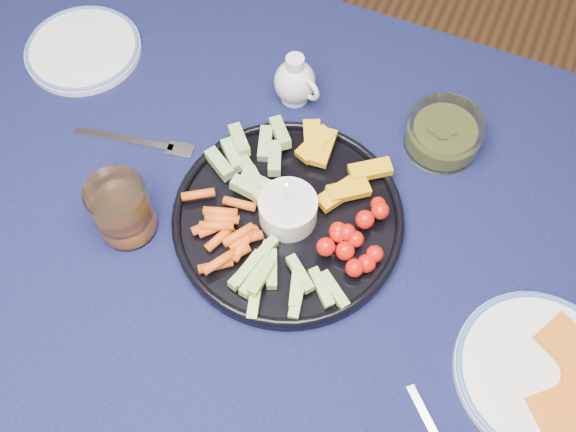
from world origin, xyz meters
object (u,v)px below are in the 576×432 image
at_px(crudite_platter, 287,215).
at_px(juice_tumbler, 123,212).
at_px(creamer_pitcher, 295,82).
at_px(cheese_plate, 541,372).
at_px(side_plate_extra, 83,49).
at_px(pickle_bowl, 444,135).
at_px(dining_table, 270,306).

distance_m(crudite_platter, juice_tumbler, 0.22).
bearing_deg(creamer_pitcher, cheese_plate, -31.89).
distance_m(crudite_platter, creamer_pitcher, 0.22).
bearing_deg(side_plate_extra, creamer_pitcher, 8.19).
bearing_deg(side_plate_extra, pickle_bowl, 5.60).
bearing_deg(side_plate_extra, dining_table, -29.34).
xyz_separation_m(crudite_platter, cheese_plate, (0.38, -0.07, -0.01)).
xyz_separation_m(creamer_pitcher, cheese_plate, (0.45, -0.28, -0.03)).
height_order(creamer_pitcher, side_plate_extra, creamer_pitcher).
xyz_separation_m(crudite_platter, side_plate_extra, (-0.43, 0.16, -0.01)).
distance_m(cheese_plate, side_plate_extra, 0.84).
height_order(dining_table, pickle_bowl, pickle_bowl).
bearing_deg(crudite_platter, side_plate_extra, 160.16).
height_order(cheese_plate, juice_tumbler, juice_tumbler).
distance_m(dining_table, juice_tumbler, 0.25).
distance_m(pickle_bowl, cheese_plate, 0.36).
bearing_deg(pickle_bowl, dining_table, -115.05).
bearing_deg(crudite_platter, dining_table, -81.01).
relative_size(dining_table, cheese_plate, 7.76).
bearing_deg(pickle_bowl, crudite_platter, -126.74).
bearing_deg(juice_tumbler, dining_table, 0.06).
height_order(crudite_platter, juice_tumbler, crudite_platter).
distance_m(crudite_platter, pickle_bowl, 0.27).
xyz_separation_m(pickle_bowl, juice_tumbler, (-0.36, -0.31, 0.02)).
distance_m(creamer_pitcher, pickle_bowl, 0.24).
distance_m(dining_table, pickle_bowl, 0.36).
bearing_deg(creamer_pitcher, juice_tumbler, -112.18).
height_order(juice_tumbler, side_plate_extra, juice_tumbler).
distance_m(creamer_pitcher, side_plate_extra, 0.36).
bearing_deg(juice_tumbler, crudite_platter, 25.59).
relative_size(creamer_pitcher, juice_tumbler, 0.93).
height_order(crudite_platter, pickle_bowl, crudite_platter).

